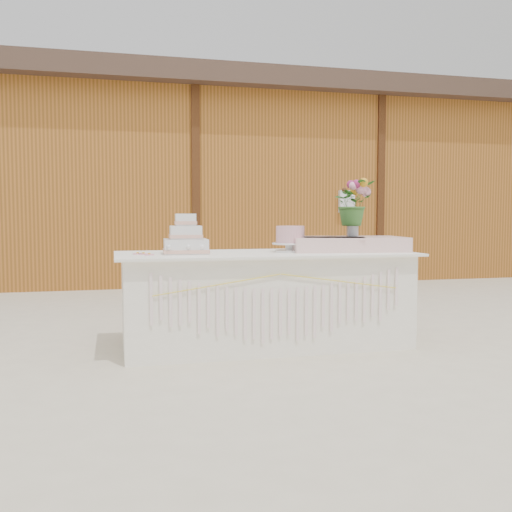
# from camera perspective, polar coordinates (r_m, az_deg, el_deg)

# --- Properties ---
(ground) EXTENTS (80.00, 80.00, 0.00)m
(ground) POSITION_cam_1_polar(r_m,az_deg,el_deg) (4.77, 0.89, -8.90)
(ground) COLOR beige
(ground) RESTS_ON ground
(barn) EXTENTS (12.60, 4.60, 3.30)m
(barn) POSITION_cam_1_polar(r_m,az_deg,el_deg) (10.58, -7.63, 7.27)
(barn) COLOR #A15C21
(barn) RESTS_ON ground
(cake_table) EXTENTS (2.40, 1.00, 0.77)m
(cake_table) POSITION_cam_1_polar(r_m,az_deg,el_deg) (4.70, 0.91, -4.31)
(cake_table) COLOR white
(cake_table) RESTS_ON ground
(wedding_cake) EXTENTS (0.37, 0.37, 0.32)m
(wedding_cake) POSITION_cam_1_polar(r_m,az_deg,el_deg) (4.53, -7.06, 1.59)
(wedding_cake) COLOR silver
(wedding_cake) RESTS_ON cake_table
(pink_cake_stand) EXTENTS (0.30, 0.30, 0.22)m
(pink_cake_stand) POSITION_cam_1_polar(r_m,az_deg,el_deg) (4.72, 3.44, 1.87)
(pink_cake_stand) COLOR white
(pink_cake_stand) RESTS_ON cake_table
(satin_runner) EXTENTS (1.02, 0.67, 0.12)m
(satin_runner) POSITION_cam_1_polar(r_m,az_deg,el_deg) (4.91, 8.99, 1.20)
(satin_runner) COLOR beige
(satin_runner) RESTS_ON cake_table
(flower_vase) EXTENTS (0.10, 0.10, 0.14)m
(flower_vase) POSITION_cam_1_polar(r_m,az_deg,el_deg) (5.01, 9.62, 2.75)
(flower_vase) COLOR #ACADB1
(flower_vase) RESTS_ON satin_runner
(bouquet) EXTENTS (0.41, 0.37, 0.39)m
(bouquet) POSITION_cam_1_polar(r_m,az_deg,el_deg) (5.01, 9.66, 5.80)
(bouquet) COLOR #386D2B
(bouquet) RESTS_ON flower_vase
(loose_flowers) EXTENTS (0.25, 0.39, 0.02)m
(loose_flowers) POSITION_cam_1_polar(r_m,az_deg,el_deg) (4.55, -11.33, 0.32)
(loose_flowers) COLOR pink
(loose_flowers) RESTS_ON cake_table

